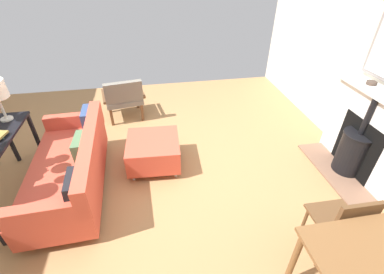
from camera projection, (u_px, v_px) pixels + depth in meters
The scene contains 8 objects.
ground_plane at pixel (145, 174), 3.51m from camera, with size 5.92×5.84×0.01m, color #A87A4C.
wall_left at pixel (384, 62), 3.16m from camera, with size 0.12×5.84×2.69m, color silver.
fireplace at pixel (365, 140), 3.30m from camera, with size 0.60×1.36×1.12m.
mantel_bowl_near at pixel (372, 83), 3.15m from camera, with size 0.12×0.12×0.04m.
sofa at pixel (72, 167), 3.12m from camera, with size 0.85×1.78×0.74m.
ottoman at pixel (154, 150), 3.52m from camera, with size 0.71×0.71×0.41m.
armchair_accent at pixel (124, 97), 4.45m from camera, with size 0.76×0.68×0.76m.
dining_chair_near_fireplace at pixel (343, 222), 2.29m from camera, with size 0.40×0.40×0.83m.
Camera 1 is at (-0.17, 2.67, 2.41)m, focal length 24.76 mm.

